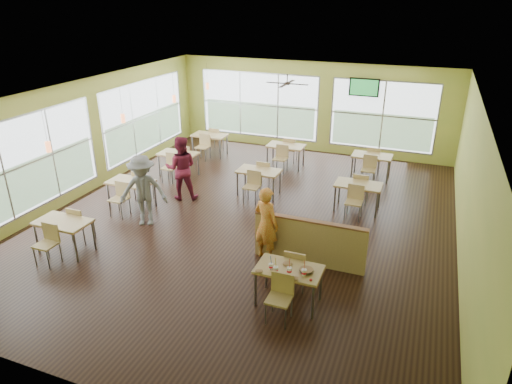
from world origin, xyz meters
The scene contains 20 objects.
room centered at (0.00, 0.00, 1.60)m, with size 12.00×12.04×3.20m.
window_bays centered at (-2.65, 3.08, 1.48)m, with size 9.24×10.24×2.38m.
main_table centered at (2.00, -3.00, 0.63)m, with size 1.22×1.52×0.87m.
half_wall_divider centered at (2.00, -1.55, 0.52)m, with size 2.40×0.14×1.04m.
dining_tables centered at (-1.05, 1.71, 0.63)m, with size 6.92×8.72×0.87m.
pendant_lights centered at (-3.20, 0.68, 2.45)m, with size 0.11×7.31×0.86m.
ceiling_fan centered at (0.00, 3.00, 2.95)m, with size 1.25×1.25×0.29m.
tv_backwall centered at (1.80, 5.90, 2.45)m, with size 1.00×0.07×0.60m.
man_plaid centered at (1.08, -1.67, 0.84)m, with size 0.61×0.40×1.68m, color #E25C19.
patron_maroon centered at (-2.22, 0.50, 0.90)m, with size 0.88×0.68×1.81m, color maroon.
patron_grey centered at (-2.30, -1.22, 0.90)m, with size 1.17×0.67×1.81m, color slate.
cup_blue centered at (1.70, -3.15, 0.81)m, with size 0.09×0.09×0.31m.
cup_yellow centered at (1.82, -3.24, 0.82)m, with size 0.10×0.10×0.36m.
cup_red_near centered at (2.06, -3.17, 0.82)m, with size 0.10×0.10×0.35m.
cup_red_far centered at (2.32, -3.13, 0.82)m, with size 0.10×0.10×0.34m.
food_basket centered at (2.32, -3.00, 0.78)m, with size 0.26×0.26×0.06m.
ketchup_cup centered at (2.47, -3.23, 0.76)m, with size 0.05×0.05×0.02m, color #A6130A.
wrapper_left centered at (1.53, -3.30, 0.77)m, with size 0.14×0.13×0.04m, color #AC8053.
wrapper_mid centered at (1.94, -2.89, 0.77)m, with size 0.19×0.17×0.05m, color #AC8053.
wrapper_right centered at (2.19, -3.30, 0.77)m, with size 0.16×0.14×0.04m, color #AC8053.
Camera 1 is at (3.98, -9.77, 5.32)m, focal length 32.00 mm.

